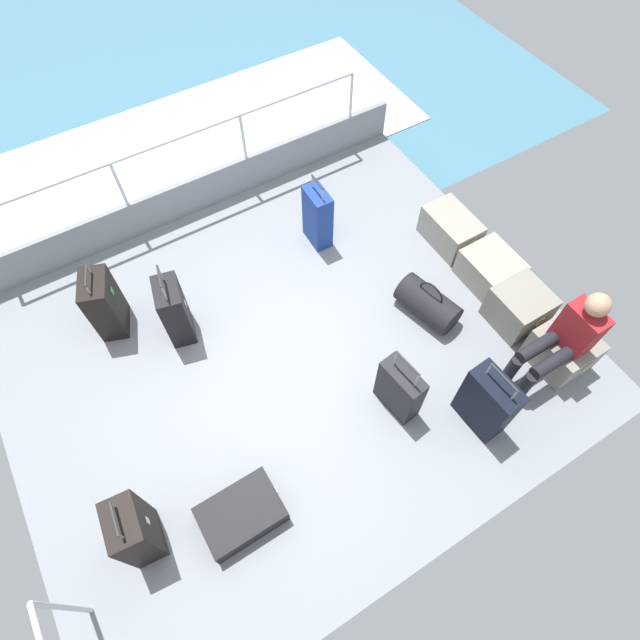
{
  "coord_description": "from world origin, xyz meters",
  "views": [
    {
      "loc": [
        2.18,
        -0.97,
        4.42
      ],
      "look_at": [
        -0.01,
        0.36,
        0.25
      ],
      "focal_mm": 28.95,
      "sensor_mm": 36.0,
      "label": 1
    }
  ],
  "objects_px": {
    "cargo_crate_3": "(562,350)",
    "suitcase_3": "(318,217)",
    "cargo_crate_1": "(490,269)",
    "suitcase_2": "(105,304)",
    "suitcase_6": "(241,514)",
    "suitcase_5": "(487,402)",
    "duffel_bag": "(428,303)",
    "suitcase_0": "(135,531)",
    "suitcase_1": "(175,311)",
    "passenger_seated": "(565,339)",
    "cargo_crate_0": "(450,229)",
    "paper_cup": "(116,293)",
    "suitcase_4": "(400,389)",
    "cargo_crate_2": "(519,307)"
  },
  "relations": [
    {
      "from": "cargo_crate_0",
      "to": "suitcase_6",
      "type": "relative_size",
      "value": 1.0
    },
    {
      "from": "suitcase_0",
      "to": "suitcase_6",
      "type": "height_order",
      "value": "suitcase_0"
    },
    {
      "from": "passenger_seated",
      "to": "suitcase_5",
      "type": "distance_m",
      "value": 0.87
    },
    {
      "from": "cargo_crate_2",
      "to": "duffel_bag",
      "type": "distance_m",
      "value": 0.87
    },
    {
      "from": "cargo_crate_0",
      "to": "paper_cup",
      "type": "relative_size",
      "value": 6.51
    },
    {
      "from": "cargo_crate_3",
      "to": "suitcase_1",
      "type": "relative_size",
      "value": 0.59
    },
    {
      "from": "suitcase_3",
      "to": "paper_cup",
      "type": "distance_m",
      "value": 2.23
    },
    {
      "from": "passenger_seated",
      "to": "suitcase_0",
      "type": "bearing_deg",
      "value": -97.68
    },
    {
      "from": "passenger_seated",
      "to": "suitcase_0",
      "type": "xyz_separation_m",
      "value": [
        -0.5,
        -3.74,
        -0.22
      ]
    },
    {
      "from": "suitcase_1",
      "to": "suitcase_5",
      "type": "bearing_deg",
      "value": 40.65
    },
    {
      "from": "suitcase_0",
      "to": "suitcase_5",
      "type": "xyz_separation_m",
      "value": [
        0.57,
        2.91,
        -0.01
      ]
    },
    {
      "from": "suitcase_5",
      "to": "cargo_crate_0",
      "type": "bearing_deg",
      "value": 148.82
    },
    {
      "from": "cargo_crate_1",
      "to": "passenger_seated",
      "type": "xyz_separation_m",
      "value": [
        1.08,
        -0.25,
        0.41
      ]
    },
    {
      "from": "suitcase_2",
      "to": "duffel_bag",
      "type": "xyz_separation_m",
      "value": [
        1.49,
        2.72,
        -0.19
      ]
    },
    {
      "from": "duffel_bag",
      "to": "paper_cup",
      "type": "height_order",
      "value": "duffel_bag"
    },
    {
      "from": "suitcase_4",
      "to": "suitcase_1",
      "type": "bearing_deg",
      "value": -141.82
    },
    {
      "from": "cargo_crate_3",
      "to": "paper_cup",
      "type": "xyz_separation_m",
      "value": [
        -2.88,
        -3.33,
        -0.15
      ]
    },
    {
      "from": "cargo_crate_3",
      "to": "suitcase_6",
      "type": "relative_size",
      "value": 0.82
    },
    {
      "from": "duffel_bag",
      "to": "suitcase_3",
      "type": "bearing_deg",
      "value": -162.65
    },
    {
      "from": "suitcase_1",
      "to": "suitcase_6",
      "type": "bearing_deg",
      "value": -8.64
    },
    {
      "from": "passenger_seated",
      "to": "paper_cup",
      "type": "bearing_deg",
      "value": -132.46
    },
    {
      "from": "duffel_bag",
      "to": "passenger_seated",
      "type": "bearing_deg",
      "value": 26.99
    },
    {
      "from": "duffel_bag",
      "to": "suitcase_0",
      "type": "bearing_deg",
      "value": -79.87
    },
    {
      "from": "suitcase_3",
      "to": "suitcase_4",
      "type": "xyz_separation_m",
      "value": [
        2.04,
        -0.4,
        -0.05
      ]
    },
    {
      "from": "suitcase_1",
      "to": "suitcase_4",
      "type": "distance_m",
      "value": 2.19
    },
    {
      "from": "cargo_crate_3",
      "to": "suitcase_3",
      "type": "relative_size",
      "value": 0.63
    },
    {
      "from": "cargo_crate_3",
      "to": "cargo_crate_0",
      "type": "bearing_deg",
      "value": 178.32
    },
    {
      "from": "suitcase_1",
      "to": "duffel_bag",
      "type": "relative_size",
      "value": 1.33
    },
    {
      "from": "suitcase_2",
      "to": "suitcase_6",
      "type": "relative_size",
      "value": 1.27
    },
    {
      "from": "suitcase_0",
      "to": "suitcase_4",
      "type": "xyz_separation_m",
      "value": [
        0.08,
        2.36,
        -0.06
      ]
    },
    {
      "from": "cargo_crate_1",
      "to": "suitcase_2",
      "type": "height_order",
      "value": "suitcase_2"
    },
    {
      "from": "suitcase_4",
      "to": "cargo_crate_2",
      "type": "bearing_deg",
      "value": 94.81
    },
    {
      "from": "cargo_crate_0",
      "to": "passenger_seated",
      "type": "bearing_deg",
      "value": -7.81
    },
    {
      "from": "suitcase_6",
      "to": "suitcase_5",
      "type": "bearing_deg",
      "value": 81.51
    },
    {
      "from": "suitcase_1",
      "to": "suitcase_2",
      "type": "relative_size",
      "value": 1.11
    },
    {
      "from": "cargo_crate_0",
      "to": "cargo_crate_1",
      "type": "height_order",
      "value": "cargo_crate_0"
    },
    {
      "from": "suitcase_6",
      "to": "paper_cup",
      "type": "relative_size",
      "value": 6.49
    },
    {
      "from": "cargo_crate_3",
      "to": "passenger_seated",
      "type": "relative_size",
      "value": 0.49
    },
    {
      "from": "suitcase_2",
      "to": "suitcase_5",
      "type": "distance_m",
      "value": 3.58
    },
    {
      "from": "suitcase_0",
      "to": "suitcase_5",
      "type": "relative_size",
      "value": 0.97
    },
    {
      "from": "cargo_crate_1",
      "to": "duffel_bag",
      "type": "distance_m",
      "value": 0.8
    },
    {
      "from": "suitcase_1",
      "to": "suitcase_6",
      "type": "height_order",
      "value": "suitcase_1"
    },
    {
      "from": "cargo_crate_1",
      "to": "suitcase_6",
      "type": "bearing_deg",
      "value": -76.05
    },
    {
      "from": "suitcase_0",
      "to": "suitcase_2",
      "type": "relative_size",
      "value": 1.0
    },
    {
      "from": "passenger_seated",
      "to": "suitcase_4",
      "type": "height_order",
      "value": "passenger_seated"
    },
    {
      "from": "suitcase_5",
      "to": "duffel_bag",
      "type": "relative_size",
      "value": 1.23
    },
    {
      "from": "passenger_seated",
      "to": "suitcase_4",
      "type": "bearing_deg",
      "value": -107.25
    },
    {
      "from": "cargo_crate_0",
      "to": "duffel_bag",
      "type": "xyz_separation_m",
      "value": [
        0.63,
        -0.78,
        -0.02
      ]
    },
    {
      "from": "cargo_crate_1",
      "to": "suitcase_2",
      "type": "distance_m",
      "value": 3.83
    },
    {
      "from": "cargo_crate_0",
      "to": "suitcase_0",
      "type": "relative_size",
      "value": 0.8
    }
  ]
}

